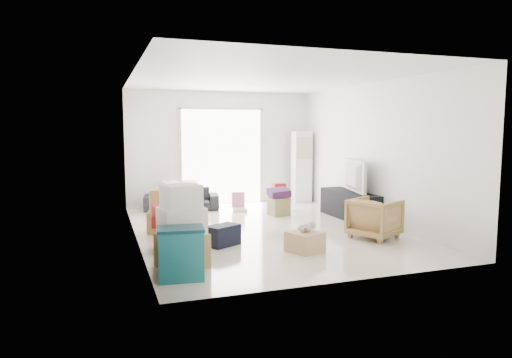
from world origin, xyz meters
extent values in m
cube|color=white|center=(0.00, 0.00, -0.12)|extent=(4.50, 6.00, 0.24)
cube|color=white|center=(0.00, 0.00, 2.82)|extent=(4.50, 6.00, 0.24)
cube|color=white|center=(0.00, 3.12, 1.35)|extent=(4.50, 0.24, 2.70)
cube|color=white|center=(0.00, -3.12, 1.35)|extent=(4.50, 0.24, 2.70)
cube|color=white|center=(-2.37, 0.00, 1.35)|extent=(0.24, 6.00, 2.70)
cube|color=white|center=(2.37, 0.00, 1.35)|extent=(0.24, 6.00, 2.70)
cube|color=white|center=(0.00, 2.98, 1.15)|extent=(2.00, 0.01, 2.30)
cube|color=silver|center=(-1.00, 2.97, 1.15)|extent=(0.06, 0.04, 2.30)
cube|color=silver|center=(1.00, 2.97, 1.15)|extent=(0.06, 0.04, 2.30)
cube|color=silver|center=(0.00, 2.97, 2.30)|extent=(2.10, 0.04, 0.06)
cube|color=white|center=(1.95, 2.65, 0.88)|extent=(0.45, 0.30, 1.75)
cube|color=black|center=(2.00, 0.41, 0.27)|extent=(0.49, 1.63, 0.54)
imported|color=black|center=(2.00, 0.41, 0.62)|extent=(0.87, 1.23, 0.15)
imported|color=#242429|center=(-1.07, 2.50, 0.32)|extent=(1.71, 0.77, 0.64)
cube|color=#E1A4B6|center=(-1.29, 2.49, 0.70)|extent=(0.43, 0.39, 0.11)
cube|color=#E1A4B6|center=(-0.90, 2.48, 0.70)|extent=(0.36, 0.29, 0.12)
imported|color=tan|center=(1.51, -1.22, 0.37)|extent=(0.91, 0.93, 0.73)
cube|color=#17646A|center=(-1.90, -2.27, 0.15)|extent=(0.57, 0.43, 0.30)
cube|color=#17646A|center=(-1.90, -2.27, 0.45)|extent=(0.57, 0.43, 0.30)
cube|color=#0C333D|center=(-1.90, -2.27, 0.62)|extent=(0.60, 0.45, 0.04)
cube|color=#A9884C|center=(-1.80, -1.78, 0.22)|extent=(0.70, 0.63, 0.45)
cube|color=white|center=(-1.80, -1.78, 0.62)|extent=(0.63, 0.55, 0.35)
cube|color=white|center=(-1.80, -1.78, 0.94)|extent=(0.53, 0.49, 0.30)
cube|color=#A9884C|center=(-1.80, -0.90, 0.19)|extent=(0.52, 0.52, 0.37)
cube|color=#AB1527|center=(-1.80, -0.90, 0.45)|extent=(0.62, 0.48, 0.17)
cube|color=#AB1527|center=(-1.80, -0.90, 0.61)|extent=(0.54, 0.36, 0.15)
cube|color=#A9884C|center=(-1.77, 0.36, 0.19)|extent=(0.60, 0.53, 0.37)
cube|color=#A9884C|center=(-1.77, 0.36, 0.57)|extent=(0.48, 0.48, 0.40)
cube|color=#A9884C|center=(-1.50, 0.21, 0.17)|extent=(0.44, 0.44, 0.35)
cube|color=black|center=(-1.00, -0.88, 0.16)|extent=(0.59, 0.51, 0.32)
cube|color=#9A9559|center=(0.75, 1.17, 0.19)|extent=(0.42, 0.42, 0.38)
cube|color=#491D48|center=(0.75, 1.17, 0.45)|extent=(0.43, 0.43, 0.14)
cylinder|color=blue|center=(1.01, 1.81, 0.38)|extent=(0.46, 0.46, 0.04)
cylinder|color=blue|center=(1.12, 1.93, 0.18)|extent=(0.04, 0.04, 0.36)
cylinder|color=blue|center=(0.89, 1.93, 0.18)|extent=(0.04, 0.04, 0.36)
cylinder|color=blue|center=(0.89, 1.70, 0.18)|extent=(0.04, 0.04, 0.36)
cylinder|color=blue|center=(1.12, 1.70, 0.18)|extent=(0.04, 0.04, 0.36)
cube|color=#AB1527|center=(1.01, 1.81, 0.50)|extent=(0.28, 0.22, 0.20)
cube|color=silver|center=(0.10, 1.86, 0.04)|extent=(0.36, 0.33, 0.08)
cube|color=pink|center=(0.10, 1.98, 0.25)|extent=(0.29, 0.10, 0.34)
cube|color=tan|center=(0.05, -1.62, 0.15)|extent=(0.58, 0.58, 0.30)
ellipsoid|color=#B2ADA8|center=(0.05, -1.62, 0.36)|extent=(0.22, 0.16, 0.12)
cube|color=#BB2536|center=(0.05, -1.62, 0.36)|extent=(0.19, 0.18, 0.03)
sphere|color=#B2ADA8|center=(0.18, -1.59, 0.39)|extent=(0.12, 0.12, 0.12)
camera|label=1|loc=(-2.79, -7.64, 1.81)|focal=32.00mm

